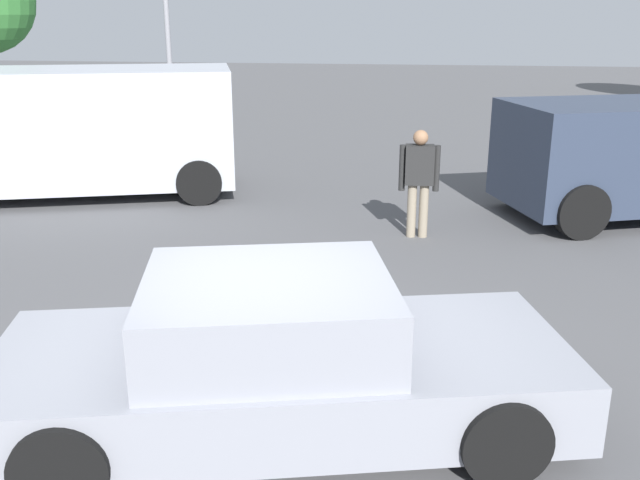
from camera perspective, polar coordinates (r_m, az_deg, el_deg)
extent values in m
plane|color=#515154|center=(5.97, -4.34, -13.50)|extent=(80.00, 80.00, 0.00)
cube|color=gray|center=(5.54, -3.03, -10.97)|extent=(4.63, 2.74, 0.54)
cube|color=gray|center=(5.30, -4.21, -5.85)|extent=(2.15, 1.99, 0.55)
cube|color=slate|center=(5.38, 5.02, -5.47)|extent=(0.42, 1.45, 0.46)
cube|color=slate|center=(5.35, -13.51, -6.08)|extent=(0.42, 1.45, 0.46)
cylinder|color=black|center=(6.53, 9.69, -7.60)|extent=(0.67, 0.37, 0.64)
cylinder|color=black|center=(5.18, 14.56, -15.29)|extent=(0.67, 0.37, 0.64)
cylinder|color=black|center=(6.44, -16.69, -8.53)|extent=(0.67, 0.37, 0.64)
cylinder|color=black|center=(5.06, -20.10, -16.72)|extent=(0.67, 0.37, 0.64)
cube|color=#B2B7C1|center=(13.09, -18.94, 8.59)|extent=(5.66, 3.58, 1.96)
cylinder|color=black|center=(12.08, -9.70, 4.60)|extent=(0.80, 0.47, 0.76)
cylinder|color=black|center=(14.03, -9.70, 6.45)|extent=(0.80, 0.47, 0.76)
cylinder|color=black|center=(12.32, 15.88, 4.53)|extent=(0.84, 0.50, 0.80)
cylinder|color=black|center=(10.74, 20.27, 2.18)|extent=(0.84, 0.50, 0.80)
cylinder|color=gray|center=(10.25, 8.32, 2.35)|extent=(0.13, 0.13, 0.78)
cylinder|color=gray|center=(10.24, 7.37, 2.38)|extent=(0.13, 0.13, 0.78)
cube|color=#262626|center=(10.09, 8.01, 6.02)|extent=(0.41, 0.26, 0.55)
cylinder|color=#262626|center=(10.11, 9.36, 5.70)|extent=(0.09, 0.09, 0.65)
cylinder|color=#262626|center=(10.09, 6.63, 5.79)|extent=(0.09, 0.09, 0.65)
sphere|color=#936B4C|center=(10.02, 8.10, 8.16)|extent=(0.21, 0.21, 0.21)
cylinder|color=gray|center=(19.72, -12.25, 17.32)|extent=(0.14, 0.14, 6.07)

